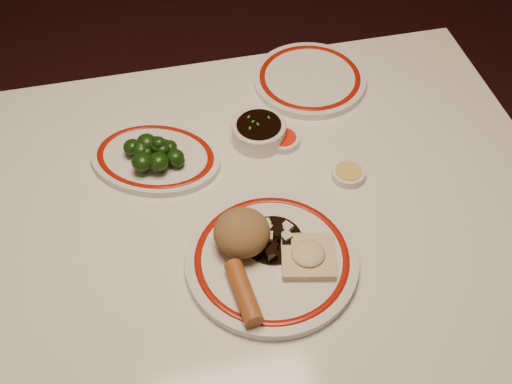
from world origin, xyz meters
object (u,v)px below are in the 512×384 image
object	(u,v)px
dining_table	(240,246)
broccoli_plate	(156,158)
fried_wonton	(308,256)
main_plate	(272,260)
spring_roll	(244,292)
soy_bowl	(259,132)
broccoli_pile	(153,151)
rice_mound	(242,232)
stirfry_heap	(269,237)

from	to	relation	value
dining_table	broccoli_plate	distance (m)	0.24
fried_wonton	main_plate	bearing A→B (deg)	163.60
spring_roll	soy_bowl	xyz separation A→B (m)	(0.11, 0.36, -0.01)
main_plate	broccoli_pile	xyz separation A→B (m)	(-0.16, 0.27, 0.03)
rice_mound	broccoli_plate	xyz separation A→B (m)	(-0.12, 0.24, -0.04)
fried_wonton	soy_bowl	xyz separation A→B (m)	(-0.01, 0.31, -0.01)
fried_wonton	broccoli_pile	bearing A→B (deg)	127.58
broccoli_pile	main_plate	bearing A→B (deg)	-58.80
main_plate	fried_wonton	xyz separation A→B (m)	(0.06, -0.02, 0.02)
rice_mound	broccoli_plate	distance (m)	0.28
stirfry_heap	soy_bowl	distance (m)	0.27
rice_mound	stirfry_heap	world-z (taller)	rice_mound
main_plate	soy_bowl	bearing A→B (deg)	81.13
stirfry_heap	broccoli_plate	bearing A→B (deg)	123.54
main_plate	soy_bowl	world-z (taller)	soy_bowl
dining_table	rice_mound	distance (m)	0.16
soy_bowl	stirfry_heap	bearing A→B (deg)	-99.44
spring_roll	stirfry_heap	size ratio (longest dim) A/B	1.10
main_plate	stirfry_heap	distance (m)	0.04
soy_bowl	rice_mound	bearing A→B (deg)	-109.12
fried_wonton	broccoli_plate	size ratio (longest dim) A/B	0.34
main_plate	broccoli_plate	world-z (taller)	main_plate
soy_bowl	broccoli_pile	bearing A→B (deg)	-173.87
rice_mound	fried_wonton	size ratio (longest dim) A/B	0.91
main_plate	broccoli_plate	distance (m)	0.33
broccoli_plate	fried_wonton	bearing A→B (deg)	-53.64
fried_wonton	broccoli_plate	distance (m)	0.37
dining_table	rice_mound	size ratio (longest dim) A/B	12.50
fried_wonton	broccoli_pile	size ratio (longest dim) A/B	0.95
main_plate	rice_mound	distance (m)	0.07
stirfry_heap	broccoli_pile	bearing A→B (deg)	125.00
dining_table	soy_bowl	bearing A→B (deg)	66.84
broccoli_plate	broccoli_pile	xyz separation A→B (m)	(-0.00, -0.01, 0.03)
main_plate	broccoli_plate	bearing A→B (deg)	119.93
dining_table	soy_bowl	size ratio (longest dim) A/B	11.28
broccoli_plate	dining_table	bearing A→B (deg)	-52.84
main_plate	spring_roll	xyz separation A→B (m)	(-0.06, -0.07, 0.02)
stirfry_heap	soy_bowl	xyz separation A→B (m)	(0.04, 0.26, -0.01)
spring_roll	fried_wonton	distance (m)	0.13
spring_roll	soy_bowl	distance (m)	0.38
soy_bowl	broccoli_plate	bearing A→B (deg)	-176.38
stirfry_heap	broccoli_plate	size ratio (longest dim) A/B	0.33
main_plate	fried_wonton	size ratio (longest dim) A/B	3.46
spring_roll	fried_wonton	size ratio (longest dim) A/B	1.07
dining_table	fried_wonton	distance (m)	0.20
rice_mound	spring_roll	distance (m)	0.11
spring_roll	fried_wonton	xyz separation A→B (m)	(0.12, 0.05, -0.01)
rice_mound	soy_bowl	bearing A→B (deg)	70.88
rice_mound	dining_table	bearing A→B (deg)	81.75
main_plate	spring_roll	size ratio (longest dim) A/B	3.23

